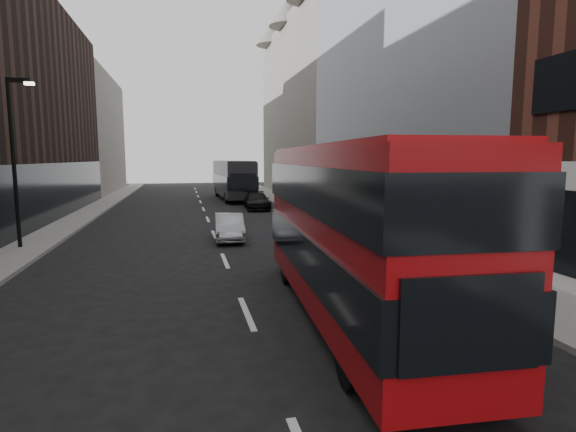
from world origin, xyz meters
TOP-DOWN VIEW (x-y plane):
  - sidewalk_right at (7.50, 25.00)m, footprint 3.00×80.00m
  - sidewalk_left at (-8.00, 25.00)m, footprint 2.00×80.00m
  - building_modern_block at (11.47, 21.00)m, footprint 5.03×22.00m
  - building_victorian at (11.38, 44.00)m, footprint 6.50×24.00m
  - building_left_mid at (-11.50, 30.00)m, footprint 5.00×24.00m
  - building_left_far at (-11.50, 52.00)m, footprint 5.00×20.00m
  - street_lamp at (-8.22, 18.00)m, footprint 1.06×0.22m
  - red_bus at (2.42, 7.13)m, footprint 3.09×10.47m
  - grey_bus at (3.16, 39.77)m, footprint 3.09×11.41m
  - car_a at (3.50, 14.97)m, footprint 1.67×3.69m
  - car_b at (0.63, 18.46)m, footprint 1.53×3.84m
  - car_c at (4.02, 31.05)m, footprint 2.10×4.57m

SIDE VIEW (x-z plane):
  - sidewalk_right at x=7.50m, z-range 0.00..0.15m
  - sidewalk_left at x=-8.00m, z-range 0.00..0.15m
  - car_a at x=3.50m, z-range 0.00..1.23m
  - car_b at x=0.63m, z-range 0.00..1.24m
  - car_c at x=4.02m, z-range 0.00..1.30m
  - grey_bus at x=3.16m, z-range 0.13..3.78m
  - red_bus at x=2.42m, z-range 0.23..4.41m
  - street_lamp at x=-8.22m, z-range 0.68..7.68m
  - building_left_far at x=-11.50m, z-range 0.00..13.00m
  - building_left_mid at x=-11.50m, z-range 0.00..14.00m
  - building_victorian at x=11.38m, z-range -0.84..20.16m
  - building_modern_block at x=11.47m, z-range -0.10..19.90m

